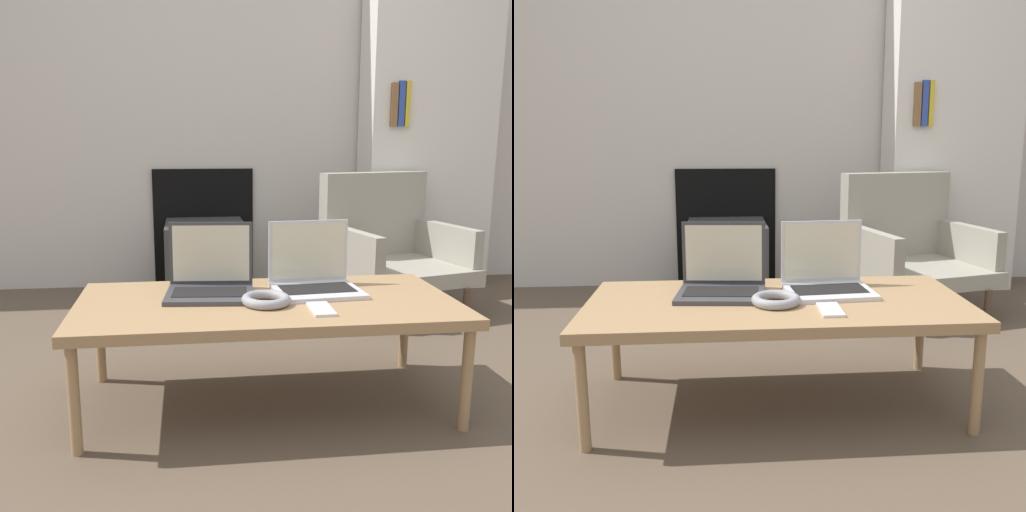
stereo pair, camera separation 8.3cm
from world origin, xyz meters
The scene contains 10 objects.
ground_plane centered at (0.00, 0.00, 0.00)m, with size 14.00×14.00×0.00m, color brown.
wall_back centered at (0.00, 2.05, 1.29)m, with size 7.00×0.08×2.60m.
table centered at (0.00, 0.27, 0.35)m, with size 1.30×0.61×0.38m.
laptop_left centered at (-0.19, 0.38, 0.44)m, with size 0.33×0.27×0.25m.
laptop_right centered at (0.19, 0.38, 0.44)m, with size 0.32×0.27×0.25m.
headphones centered at (-0.01, 0.22, 0.40)m, with size 0.17×0.17×0.03m.
phone centered at (0.16, 0.13, 0.39)m, with size 0.07×0.15×0.01m.
tv centered at (-0.16, 1.74, 0.22)m, with size 0.46×0.52×0.44m.
armchair centered at (0.84, 1.41, 0.36)m, with size 0.78×0.77×0.74m.
bookshelf centered at (1.22, 1.85, 0.91)m, with size 0.78×0.32×1.81m.
Camera 1 is at (-0.27, -1.60, 0.93)m, focal length 40.00 mm.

